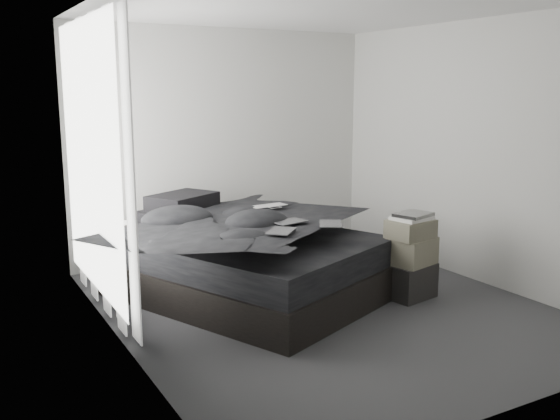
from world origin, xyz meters
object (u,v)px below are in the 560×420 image
bed (248,278)px  laptop (271,199)px  side_stand (120,260)px  box_lower (409,280)px

bed → laptop: laptop is taller
bed → side_stand: 1.22m
bed → side_stand: (-1.06, 0.58, 0.18)m
laptop → box_lower: size_ratio=0.86×
box_lower → bed: bearing=148.0°
bed → box_lower: box_lower is taller
bed → laptop: (0.38, 0.22, 0.70)m
laptop → side_stand: size_ratio=0.55×
laptop → side_stand: bearing=161.3°
bed → side_stand: side_stand is taller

